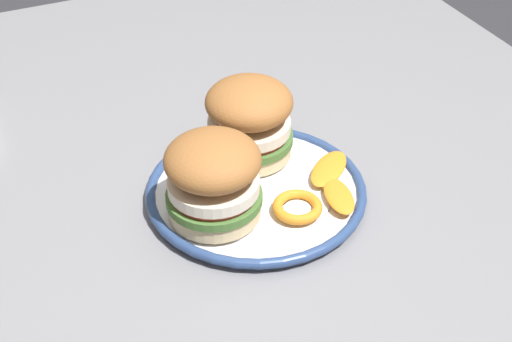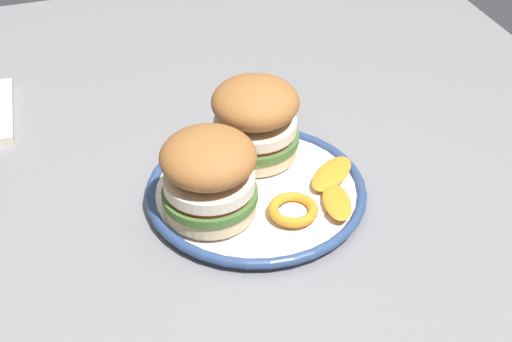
{
  "view_description": "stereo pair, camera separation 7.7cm",
  "coord_description": "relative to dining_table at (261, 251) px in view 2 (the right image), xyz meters",
  "views": [
    {
      "loc": [
        -0.64,
        0.3,
        1.34
      ],
      "look_at": [
        -0.01,
        0.01,
        0.8
      ],
      "focal_mm": 53.14,
      "sensor_mm": 36.0,
      "label": 1
    },
    {
      "loc": [
        -0.67,
        0.22,
        1.34
      ],
      "look_at": [
        -0.01,
        0.01,
        0.8
      ],
      "focal_mm": 53.14,
      "sensor_mm": 36.0,
      "label": 2
    }
  ],
  "objects": [
    {
      "name": "orange_peel_curled",
      "position": [
        -0.07,
        -0.01,
        0.12
      ],
      "size": [
        0.07,
        0.07,
        0.01
      ],
      "color": "orange",
      "rests_on": "dinner_plate"
    },
    {
      "name": "sandwich_half_left",
      "position": [
        -0.03,
        0.07,
        0.17
      ],
      "size": [
        0.15,
        0.15,
        0.1
      ],
      "color": "beige",
      "rests_on": "dinner_plate"
    },
    {
      "name": "orange_peel_strip_long",
      "position": [
        -0.07,
        -0.07,
        0.12
      ],
      "size": [
        0.07,
        0.05,
        0.01
      ],
      "color": "orange",
      "rests_on": "dinner_plate"
    },
    {
      "name": "orange_peel_strip_short",
      "position": [
        -0.02,
        -0.08,
        0.12
      ],
      "size": [
        0.08,
        0.08,
        0.01
      ],
      "color": "orange",
      "rests_on": "dinner_plate"
    },
    {
      "name": "dinner_plate",
      "position": [
        -0.01,
        0.01,
        0.11
      ],
      "size": [
        0.26,
        0.26,
        0.02
      ],
      "color": "white",
      "rests_on": "dining_table"
    },
    {
      "name": "dining_table",
      "position": [
        0.0,
        0.0,
        0.0
      ],
      "size": [
        1.25,
        1.03,
        0.76
      ],
      "color": "gray",
      "rests_on": "ground"
    },
    {
      "name": "sandwich_half_right",
      "position": [
        0.06,
        -0.01,
        0.17
      ],
      "size": [
        0.14,
        0.14,
        0.1
      ],
      "color": "beige",
      "rests_on": "dinner_plate"
    }
  ]
}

